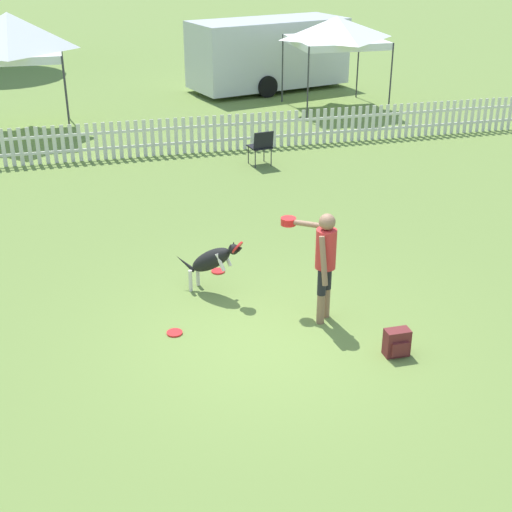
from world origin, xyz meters
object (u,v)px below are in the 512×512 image
handler_person (323,254)px  frisbee_near_dog (218,271)px  backpack_on_grass (397,343)px  leaping_dog (212,260)px  equipment_trailer (268,53)px  canopy_tent_secondary (10,36)px  frisbee_near_handler (175,333)px  folding_chair_center (261,145)px  canopy_tent_main (336,31)px

handler_person → frisbee_near_dog: bearing=72.6°
handler_person → backpack_on_grass: bearing=-109.1°
leaping_dog → equipment_trailer: 14.67m
backpack_on_grass → canopy_tent_secondary: (-5.04, 12.54, 2.31)m
equipment_trailer → frisbee_near_handler: bearing=-124.9°
frisbee_near_dog → folding_chair_center: size_ratio=0.26×
frisbee_near_handler → equipment_trailer: size_ratio=0.04×
equipment_trailer → frisbee_near_dog: bearing=-123.6°
frisbee_near_dog → folding_chair_center: folding_chair_center is taller
handler_person → frisbee_near_dog: handler_person is taller
leaping_dog → canopy_tent_secondary: size_ratio=0.31×
leaping_dog → frisbee_near_handler: size_ratio=4.42×
frisbee_near_dog → canopy_tent_secondary: canopy_tent_secondary is taller
backpack_on_grass → canopy_tent_main: (3.93, 13.03, 2.06)m
frisbee_near_dog → canopy_tent_main: size_ratio=0.08×
handler_person → canopy_tent_secondary: size_ratio=0.52×
frisbee_near_handler → equipment_trailer: bearing=70.0°
folding_chair_center → canopy_tent_secondary: 7.27m
folding_chair_center → backpack_on_grass: bearing=78.1°
frisbee_near_handler → canopy_tent_secondary: 11.80m
backpack_on_grass → equipment_trailer: bearing=80.3°
leaping_dog → canopy_tent_secondary: 10.89m
handler_person → equipment_trailer: size_ratio=0.26×
frisbee_near_handler → handler_person: bearing=-2.9°
handler_person → equipment_trailer: 15.41m
frisbee_near_dog → equipment_trailer: (4.48, 13.22, 1.18)m
canopy_tent_main → equipment_trailer: 3.51m
handler_person → leaping_dog: size_ratio=1.67×
backpack_on_grass → folding_chair_center: (0.37, 8.12, 0.31)m
backpack_on_grass → frisbee_near_dog: bearing=120.3°
canopy_tent_main → folding_chair_center: bearing=-125.9°
handler_person → equipment_trailer: equipment_trailer is taller
backpack_on_grass → leaping_dog: bearing=130.4°
folding_chair_center → equipment_trailer: 8.42m
frisbee_near_dog → canopy_tent_secondary: size_ratio=0.07×
canopy_tent_main → leaping_dog: bearing=-118.7°
backpack_on_grass → folding_chair_center: bearing=87.4°
frisbee_near_handler → canopy_tent_main: bearing=60.7°
folding_chair_center → equipment_trailer: (2.38, 8.05, 0.70)m
backpack_on_grass → canopy_tent_main: 13.76m
leaping_dog → folding_chair_center: size_ratio=1.15×
folding_chair_center → canopy_tent_main: size_ratio=0.31×
handler_person → canopy_tent_main: size_ratio=0.60×
canopy_tent_secondary → equipment_trailer: bearing=25.0°
canopy_tent_main → handler_person: bearing=-111.0°
equipment_trailer → canopy_tent_secondary: bearing=-169.9°
frisbee_near_dog → canopy_tent_main: (5.65, 10.08, 2.23)m
handler_person → canopy_tent_main: (4.57, 11.89, 1.25)m
backpack_on_grass → equipment_trailer: size_ratio=0.06×
leaping_dog → equipment_trailer: equipment_trailer is taller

